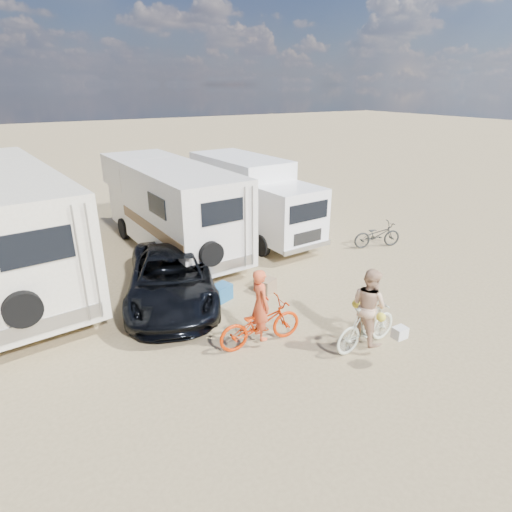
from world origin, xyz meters
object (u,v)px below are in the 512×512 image
rv_left (9,229)px  cooler (221,293)px  rv_main (171,209)px  bike_woman (367,326)px  rider_woman (368,313)px  crate (265,285)px  dark_suv (172,278)px  box_truck (254,199)px  bike_parked (377,235)px  rider_man (260,312)px  bike_man (260,324)px

rv_left → cooler: 6.27m
rv_main → cooler: rv_main is taller
bike_woman → rider_woman: (0.00, 0.00, 0.33)m
bike_woman → crate: (-0.48, 3.48, -0.34)m
bike_woman → crate: bearing=4.3°
dark_suv → cooler: 1.38m
box_truck → rider_woman: size_ratio=3.63×
rv_main → bike_woman: rv_main is taller
bike_parked → cooler: 6.71m
dark_suv → rider_man: 3.15m
cooler → crate: 1.33m
bike_woman → cooler: size_ratio=3.18×
bike_parked → crate: 5.43m
rider_man → crate: 2.72m
box_truck → rv_main: bearing=173.5°
rv_main → bike_man: 6.71m
box_truck → rider_woman: (-1.64, -7.78, -0.61)m
rider_woman → bike_man: bearing=53.2°
bike_man → bike_woman: 2.35m
rv_main → crate: (1.10, -4.43, -1.31)m
dark_suv → rider_man: bearing=-52.7°
box_truck → crate: size_ratio=12.91×
rv_main → crate: rv_main is taller
cooler → rv_left: bearing=118.3°
rv_main → box_truck: size_ratio=1.17×
rider_woman → cooler: (-1.80, 3.64, -0.63)m
box_truck → bike_woman: box_truck is taller
rider_woman → rv_left: bearing=36.9°
bike_parked → crate: (-5.33, -1.00, -0.27)m
rv_main → bike_woman: (1.58, -7.91, -0.98)m
rv_main → dark_suv: bearing=-113.7°
dark_suv → cooler: (1.13, -0.65, -0.45)m
box_truck → rider_man: box_truck is taller
rider_man → rv_left: bearing=39.6°
rv_left → bike_man: bearing=-60.7°
rider_woman → cooler: size_ratio=3.08×
crate → cooler: bearing=173.3°
dark_suv → bike_man: bearing=-52.7°
bike_parked → bike_woman: bearing=149.8°
bike_man → bike_woman: (1.96, -1.29, 0.01)m
rv_left → rider_man: (4.48, -6.29, -0.87)m
box_truck → dark_suv: 5.80m
bike_parked → cooler: bearing=114.4°
rv_left → cooler: (4.64, -3.94, -1.47)m
rv_left → rider_man: 7.77m
box_truck → bike_parked: bearing=-49.8°
cooler → rv_main: bearing=65.7°
bike_parked → crate: bike_parked is taller
bike_man → cooler: 2.37m
bike_woman → cooler: bearing=22.8°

